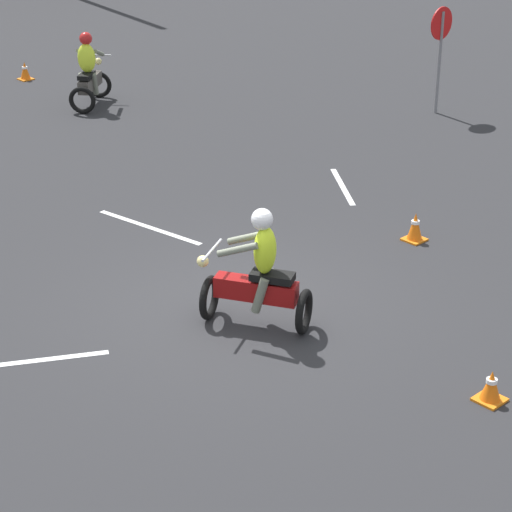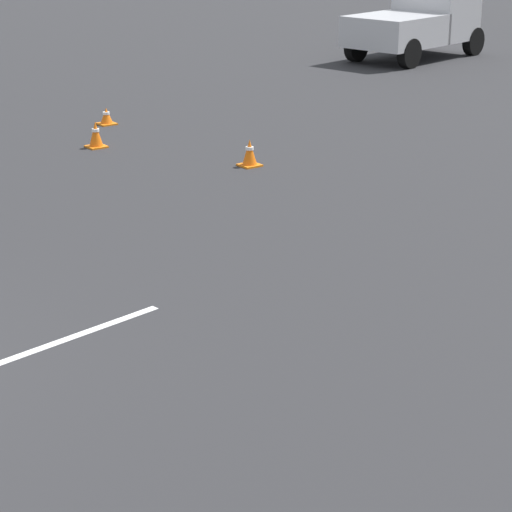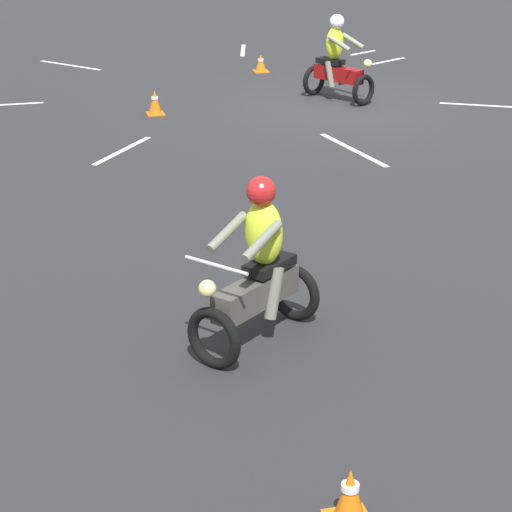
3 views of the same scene
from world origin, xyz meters
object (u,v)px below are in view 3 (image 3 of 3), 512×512
Objects in this scene: motorcycle_rider_foreground at (337,63)px; traffic_cone_near_left at (350,497)px; traffic_cone_mid_center at (261,63)px; motorcycle_rider_background at (258,272)px; traffic_cone_far_center at (155,103)px.

traffic_cone_near_left is at bearing 42.28° from motorcycle_rider_foreground.
traffic_cone_mid_center is at bearing -102.84° from traffic_cone_near_left.
motorcycle_rider_foreground is 13.64m from traffic_cone_near_left.
motorcycle_rider_background is 4.20× the size of traffic_cone_mid_center.
motorcycle_rider_background is at bearing 74.89° from traffic_cone_mid_center.
motorcycle_rider_background is 3.00m from traffic_cone_near_left.
motorcycle_rider_background is 9.67m from traffic_cone_far_center.
motorcycle_rider_foreground reaches higher than traffic_cone_far_center.
motorcycle_rider_background is 3.75× the size of traffic_cone_near_left.
traffic_cone_near_left is 16.46m from traffic_cone_mid_center.
traffic_cone_far_center is at bearing -93.19° from traffic_cone_near_left.
traffic_cone_far_center is (-0.58, -9.64, -0.50)m from motorcycle_rider_background.
traffic_cone_far_center is (3.66, 0.32, -0.50)m from motorcycle_rider_foreground.
traffic_cone_mid_center is at bearing -53.99° from motorcycle_rider_background.
traffic_cone_far_center reaches higher than traffic_cone_near_left.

